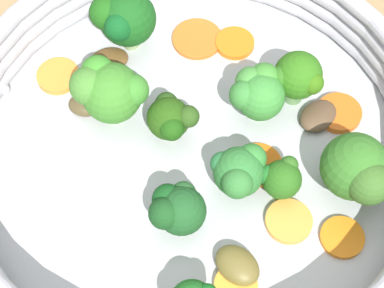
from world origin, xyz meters
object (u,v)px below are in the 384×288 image
at_px(carrot_slice_4, 342,237).
at_px(broccoli_floret_8, 170,118).
at_px(broccoli_floret_4, 297,77).
at_px(broccoli_floret_5, 360,170).
at_px(carrot_slice_6, 235,43).
at_px(broccoli_floret_3, 239,171).
at_px(carrot_slice_5, 289,221).
at_px(broccoli_floret_6, 177,208).
at_px(broccoli_floret_2, 281,179).
at_px(broccoli_floret_1, 124,19).
at_px(mushroom_piece_0, 318,116).
at_px(mushroom_piece_2, 237,265).
at_px(carrot_slice_1, 236,286).
at_px(broccoli_floret_0, 109,90).
at_px(broccoli_floret_7, 258,92).
at_px(carrot_slice_3, 258,165).
at_px(carrot_slice_0, 197,39).
at_px(carrot_slice_2, 58,76).
at_px(skillet, 192,159).
at_px(mushroom_piece_3, 109,60).
at_px(mushroom_piece_1, 84,106).
at_px(carrot_slice_7, 339,113).

height_order(carrot_slice_4, broccoli_floret_8, broccoli_floret_8).
xyz_separation_m(broccoli_floret_4, broccoli_floret_5, (-0.02, 0.08, 0.00)).
bearing_deg(carrot_slice_6, broccoli_floret_3, 78.55).
height_order(carrot_slice_5, broccoli_floret_6, broccoli_floret_6).
xyz_separation_m(carrot_slice_6, broccoli_floret_2, (-0.00, 0.14, 0.02)).
height_order(broccoli_floret_1, mushroom_piece_0, broccoli_floret_1).
distance_m(broccoli_floret_3, broccoli_floret_4, 0.09).
bearing_deg(broccoli_floret_8, broccoli_floret_2, 138.46).
distance_m(carrot_slice_6, mushroom_piece_2, 0.19).
distance_m(broccoli_floret_4, broccoli_floret_5, 0.09).
bearing_deg(carrot_slice_1, mushroom_piece_2, -105.96).
xyz_separation_m(carrot_slice_1, mushroom_piece_2, (-0.00, -0.01, 0.00)).
relative_size(carrot_slice_6, mushroom_piece_0, 0.98).
bearing_deg(broccoli_floret_5, broccoli_floret_0, -29.97).
bearing_deg(broccoli_floret_7, broccoli_floret_1, -43.05).
xyz_separation_m(carrot_slice_3, broccoli_floret_8, (0.06, -0.04, 0.02)).
height_order(carrot_slice_1, carrot_slice_6, carrot_slice_1).
relative_size(carrot_slice_0, carrot_slice_2, 1.23).
relative_size(skillet, broccoli_floret_5, 5.90).
bearing_deg(broccoli_floret_4, mushroom_piece_0, 123.72).
height_order(broccoli_floret_1, broccoli_floret_4, broccoli_floret_1).
xyz_separation_m(skillet, broccoli_floret_6, (0.02, 0.05, 0.03)).
distance_m(skillet, broccoli_floret_2, 0.07).
xyz_separation_m(carrot_slice_4, broccoli_floret_5, (-0.02, -0.04, 0.03)).
distance_m(carrot_slice_2, broccoli_floret_4, 0.19).
distance_m(carrot_slice_2, broccoli_floret_1, 0.07).
height_order(carrot_slice_6, broccoli_floret_5, broccoli_floret_5).
xyz_separation_m(carrot_slice_6, broccoli_floret_6, (0.07, 0.15, 0.02)).
relative_size(broccoli_floret_7, mushroom_piece_3, 1.40).
height_order(carrot_slice_2, mushroom_piece_1, mushroom_piece_1).
bearing_deg(broccoli_floret_3, broccoli_floret_1, -66.64).
relative_size(carrot_slice_7, mushroom_piece_3, 1.09).
xyz_separation_m(skillet, mushroom_piece_2, (-0.01, 0.09, 0.02)).
bearing_deg(carrot_slice_6, carrot_slice_7, 128.45).
relative_size(carrot_slice_0, broccoli_floret_1, 0.76).
relative_size(broccoli_floret_4, mushroom_piece_1, 1.96).
height_order(mushroom_piece_0, mushroom_piece_2, mushroom_piece_2).
xyz_separation_m(broccoli_floret_2, mushroom_piece_1, (0.13, -0.09, -0.01)).
xyz_separation_m(carrot_slice_3, broccoli_floret_1, (0.08, -0.13, 0.03)).
bearing_deg(broccoli_floret_5, skillet, -24.61).
height_order(broccoli_floret_6, mushroom_piece_3, broccoli_floret_6).
xyz_separation_m(broccoli_floret_5, broccoli_floret_8, (0.12, -0.07, -0.01)).
xyz_separation_m(broccoli_floret_8, mushroom_piece_3, (0.04, -0.08, -0.02)).
bearing_deg(carrot_slice_5, broccoli_floret_2, -86.82).
distance_m(carrot_slice_1, mushroom_piece_3, 0.21).
height_order(carrot_slice_0, broccoli_floret_3, broccoli_floret_3).
relative_size(carrot_slice_1, broccoli_floret_5, 0.53).
height_order(carrot_slice_4, mushroom_piece_1, mushroom_piece_1).
relative_size(broccoli_floret_2, broccoli_floret_3, 0.82).
xyz_separation_m(carrot_slice_5, broccoli_floret_7, (0.00, -0.09, 0.03)).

